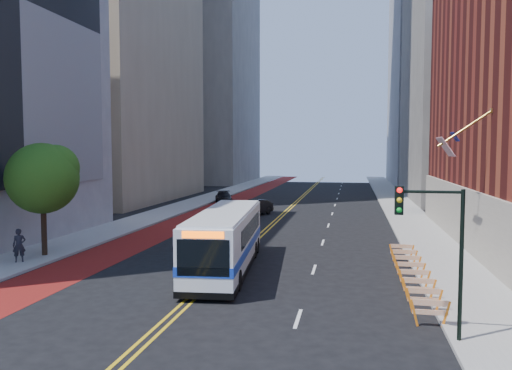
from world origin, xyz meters
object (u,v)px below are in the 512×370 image
Objects in this scene: car_b at (255,208)px; street_tree at (44,176)px; transit_bus at (226,239)px; pedestrian at (19,245)px; car_c at (224,198)px; traffic_signal at (434,232)px; car_a at (213,214)px.

street_tree is at bearing -91.02° from car_b.
transit_bus is 11.78m from pedestrian.
street_tree reaches higher than car_b.
street_tree is 11.93m from transit_bus.
car_c is 33.56m from pedestrian.
traffic_signal is 33.34m from car_b.
traffic_signal is at bearing -47.82° from car_b.
car_c is at bearing 99.85° from transit_bus.
car_b is (2.94, 4.77, 0.08)m from car_a.
car_c is at bearing 121.04° from car_a.
street_tree is 1.38× the size of car_c.
traffic_signal is at bearing -24.82° from street_tree.
pedestrian reaches higher than car_b.
car_b is at bearing 35.90° from pedestrian.
transit_bus is at bearing 137.30° from traffic_signal.
car_b is 0.96× the size of car_c.
traffic_signal reaches higher than car_b.
street_tree is 18.04m from car_a.
traffic_signal is 1.09× the size of car_b.
car_b is (-2.86, 22.42, -0.92)m from transit_bus.
car_c reaches higher than car_a.
traffic_signal is 0.43× the size of transit_bus.
car_b is 11.59m from car_c.
pedestrian is at bearing -98.28° from street_tree.
transit_bus is (11.43, -1.05, -3.23)m from street_tree.
transit_bus is 2.56× the size of car_b.
car_b is (-12.08, 30.93, -2.96)m from traffic_signal.
pedestrian is (-8.87, -23.39, 0.32)m from car_b.
car_c is (-5.82, 10.03, -0.06)m from car_b.
traffic_signal reaches higher than car_c.
pedestrian is (-0.29, -2.01, -3.82)m from street_tree.
car_c is (2.76, 31.40, -4.21)m from street_tree.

